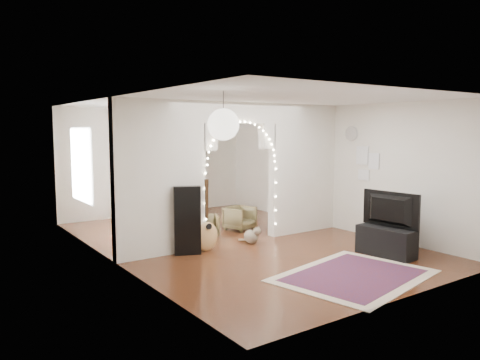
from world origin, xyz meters
TOP-DOWN VIEW (x-y plane):
  - floor at (0.00, 0.00)m, footprint 7.50×7.50m
  - ceiling at (0.00, 0.00)m, footprint 5.00×7.50m
  - wall_back at (0.00, 3.75)m, footprint 5.00×0.02m
  - wall_front at (0.00, -3.75)m, footprint 5.00×0.02m
  - wall_left at (-2.50, 0.00)m, footprint 0.02×7.50m
  - wall_right at (2.50, 0.00)m, footprint 0.02×7.50m
  - divider_wall at (0.00, 0.00)m, footprint 5.00×0.20m
  - fairy_lights at (0.00, -0.13)m, footprint 1.64×0.04m
  - window at (-2.47, 1.80)m, footprint 0.04×1.20m
  - wall_clock at (2.48, -0.60)m, footprint 0.03×0.31m
  - picture_frames at (2.48, -1.00)m, footprint 0.02×0.50m
  - paper_lantern at (-1.90, -2.40)m, footprint 0.40×0.40m
  - ceiling_fan at (0.00, 2.00)m, footprint 1.10×1.10m
  - area_rug at (0.20, -2.76)m, footprint 2.60×2.15m
  - guitar_case at (-1.27, -0.25)m, footprint 0.48×0.32m
  - acoustic_guitar at (-0.87, -0.25)m, footprint 0.44×0.16m
  - tabby_cat at (0.12, -0.27)m, footprint 0.31×0.55m
  - floor_speaker at (2.20, -1.97)m, footprint 0.38×0.34m
  - media_console at (1.51, -2.30)m, footprint 0.49×1.03m
  - tv at (1.51, -2.30)m, footprint 0.24×1.08m
  - bookcase at (0.06, 3.50)m, footprint 1.69×0.77m
  - dining_table at (-0.28, 2.96)m, footprint 1.34×1.02m
  - flower_vase at (-0.28, 2.96)m, footprint 0.22×0.22m
  - dining_chair_left at (0.63, 0.87)m, footprint 0.70×0.71m
  - dining_chair_right at (-0.25, 0.78)m, footprint 0.61×0.61m

SIDE VIEW (x-z plane):
  - floor at x=0.00m, z-range 0.00..0.00m
  - area_rug at x=0.20m, z-range 0.00..0.02m
  - tabby_cat at x=0.12m, z-range -0.03..0.33m
  - dining_chair_right at x=-0.25m, z-range 0.00..0.43m
  - media_console at x=1.51m, z-range 0.00..0.50m
  - dining_chair_left at x=0.63m, z-range 0.00..0.52m
  - floor_speaker at x=2.20m, z-range 0.00..0.90m
  - acoustic_guitar at x=-0.87m, z-range -0.07..1.04m
  - guitar_case at x=-1.27m, z-range 0.00..1.21m
  - dining_table at x=-0.28m, z-range 0.30..1.06m
  - tv at x=1.51m, z-range 0.50..1.12m
  - bookcase at x=0.06m, z-range 0.00..1.68m
  - flower_vase at x=-0.28m, z-range 0.76..0.95m
  - wall_back at x=0.00m, z-range 0.00..2.70m
  - wall_front at x=0.00m, z-range 0.00..2.70m
  - wall_left at x=-2.50m, z-range 0.00..2.70m
  - wall_right at x=2.50m, z-range 0.00..2.70m
  - divider_wall at x=0.00m, z-range 0.07..2.77m
  - window at x=-2.47m, z-range 0.80..2.20m
  - picture_frames at x=2.48m, z-range 1.15..1.85m
  - fairy_lights at x=0.00m, z-range 0.75..2.35m
  - wall_clock at x=2.48m, z-range 1.95..2.25m
  - paper_lantern at x=-1.90m, z-range 2.05..2.45m
  - ceiling_fan at x=0.00m, z-range 2.25..2.55m
  - ceiling at x=0.00m, z-range 2.69..2.71m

